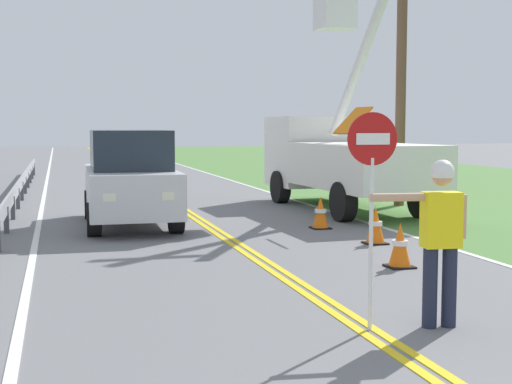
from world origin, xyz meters
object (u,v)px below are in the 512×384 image
at_px(utility_bucket_truck, 339,155).
at_px(traffic_cone_lead, 400,246).
at_px(traffic_cone_tail, 320,213).
at_px(traffic_cone_mid, 375,226).
at_px(oncoming_suv_nearest, 130,178).
at_px(utility_pole_near, 402,46).
at_px(flagger_worker, 440,232).
at_px(stop_sign_paddle, 372,171).

bearing_deg(utility_bucket_truck, traffic_cone_lead, -105.24).
bearing_deg(traffic_cone_lead, traffic_cone_tail, 85.88).
distance_m(traffic_cone_mid, traffic_cone_tail, 2.18).
xyz_separation_m(oncoming_suv_nearest, traffic_cone_lead, (3.56, -5.95, -0.72)).
bearing_deg(utility_pole_near, flagger_worker, -114.62).
height_order(oncoming_suv_nearest, traffic_cone_mid, oncoming_suv_nearest).
height_order(flagger_worker, traffic_cone_mid, flagger_worker).
relative_size(stop_sign_paddle, utility_bucket_truck, 0.34).
xyz_separation_m(utility_bucket_truck, utility_pole_near, (1.87, 0.17, 2.95)).
height_order(traffic_cone_lead, traffic_cone_tail, same).
bearing_deg(oncoming_suv_nearest, stop_sign_paddle, -79.51).
xyz_separation_m(flagger_worker, traffic_cone_mid, (1.72, 5.34, -0.71)).
bearing_deg(utility_bucket_truck, utility_pole_near, 5.20).
bearing_deg(oncoming_suv_nearest, traffic_cone_tail, -22.53).
relative_size(utility_pole_near, traffic_cone_tail, 11.95).
bearing_deg(flagger_worker, oncoming_suv_nearest, 104.96).
relative_size(flagger_worker, utility_bucket_truck, 0.26).
xyz_separation_m(flagger_worker, utility_pole_near, (5.14, 11.22, 3.32)).
bearing_deg(oncoming_suv_nearest, utility_pole_near, 15.58).
bearing_deg(utility_bucket_truck, oncoming_suv_nearest, -161.21).
bearing_deg(stop_sign_paddle, utility_pole_near, 62.05).
height_order(utility_bucket_truck, oncoming_suv_nearest, utility_bucket_truck).
xyz_separation_m(oncoming_suv_nearest, utility_pole_near, (7.58, 2.11, 3.30)).
bearing_deg(traffic_cone_tail, stop_sign_paddle, -106.56).
height_order(oncoming_suv_nearest, utility_pole_near, utility_pole_near).
height_order(stop_sign_paddle, utility_pole_near, utility_pole_near).
xyz_separation_m(oncoming_suv_nearest, traffic_cone_mid, (4.15, -3.77, -0.72)).
distance_m(stop_sign_paddle, traffic_cone_mid, 5.97).
relative_size(flagger_worker, traffic_cone_tail, 2.61).
height_order(flagger_worker, utility_bucket_truck, utility_bucket_truck).
relative_size(oncoming_suv_nearest, traffic_cone_tail, 6.63).
relative_size(stop_sign_paddle, traffic_cone_mid, 3.33).
xyz_separation_m(stop_sign_paddle, traffic_cone_lead, (1.89, 3.07, -1.37)).
bearing_deg(traffic_cone_mid, utility_bucket_truck, 74.74).
xyz_separation_m(utility_pole_near, traffic_cone_tail, (-3.70, -3.72, -4.03)).
height_order(flagger_worker, utility_pole_near, utility_pole_near).
bearing_deg(traffic_cone_tail, utility_pole_near, 45.13).
distance_m(stop_sign_paddle, utility_bucket_truck, 11.69).
bearing_deg(oncoming_suv_nearest, traffic_cone_lead, -59.08).
bearing_deg(traffic_cone_tail, traffic_cone_mid, -82.66).
distance_m(stop_sign_paddle, traffic_cone_tail, 7.85).
bearing_deg(utility_pole_near, oncoming_suv_nearest, -164.42).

